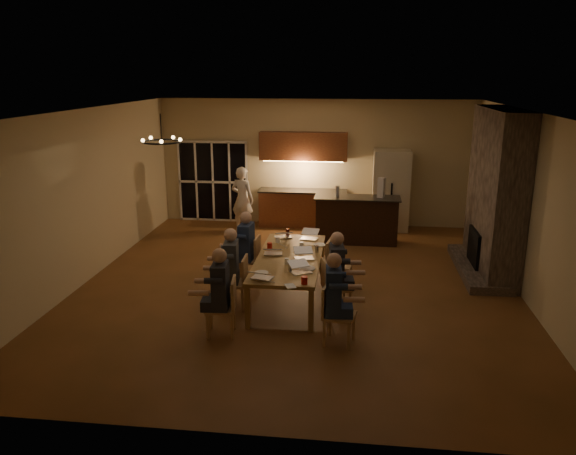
% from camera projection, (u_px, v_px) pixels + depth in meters
% --- Properties ---
extents(floor, '(9.00, 9.00, 0.00)m').
position_uv_depth(floor, '(297.00, 286.00, 10.46)').
color(floor, brown).
rests_on(floor, ground).
extents(back_wall, '(8.00, 0.04, 3.20)m').
position_uv_depth(back_wall, '(316.00, 163.00, 14.35)').
color(back_wall, tan).
rests_on(back_wall, ground).
extents(left_wall, '(0.04, 9.00, 3.20)m').
position_uv_depth(left_wall, '(84.00, 196.00, 10.49)').
color(left_wall, tan).
rests_on(left_wall, ground).
extents(right_wall, '(0.04, 9.00, 3.20)m').
position_uv_depth(right_wall, '(532.00, 208.00, 9.57)').
color(right_wall, tan).
rests_on(right_wall, ground).
extents(ceiling, '(8.00, 9.00, 0.04)m').
position_uv_depth(ceiling, '(298.00, 110.00, 9.59)').
color(ceiling, white).
rests_on(ceiling, back_wall).
extents(french_doors, '(1.86, 0.08, 2.10)m').
position_uv_depth(french_doors, '(213.00, 182.00, 14.76)').
color(french_doors, black).
rests_on(french_doors, ground).
extents(fireplace, '(0.58, 2.50, 3.20)m').
position_uv_depth(fireplace, '(496.00, 193.00, 10.75)').
color(fireplace, '#64574E').
rests_on(fireplace, ground).
extents(kitchenette, '(2.24, 0.68, 2.40)m').
position_uv_depth(kitchenette, '(303.00, 180.00, 14.19)').
color(kitchenette, brown).
rests_on(kitchenette, ground).
extents(refrigerator, '(0.90, 0.68, 2.00)m').
position_uv_depth(refrigerator, '(391.00, 190.00, 13.94)').
color(refrigerator, beige).
rests_on(refrigerator, ground).
extents(dining_table, '(1.10, 2.76, 0.75)m').
position_uv_depth(dining_table, '(289.00, 277.00, 9.84)').
color(dining_table, olive).
rests_on(dining_table, ground).
extents(bar_island, '(1.96, 0.70, 1.08)m').
position_uv_depth(bar_island, '(357.00, 220.00, 12.98)').
color(bar_island, black).
rests_on(bar_island, ground).
extents(chair_left_near, '(0.49, 0.49, 0.89)m').
position_uv_depth(chair_left_near, '(221.00, 307.00, 8.41)').
color(chair_left_near, tan).
rests_on(chair_left_near, ground).
extents(chair_left_mid, '(0.45, 0.45, 0.89)m').
position_uv_depth(chair_left_mid, '(233.00, 282.00, 9.39)').
color(chair_left_mid, tan).
rests_on(chair_left_mid, ground).
extents(chair_left_far, '(0.46, 0.46, 0.89)m').
position_uv_depth(chair_left_far, '(247.00, 259.00, 10.55)').
color(chair_left_far, tan).
rests_on(chair_left_far, ground).
extents(chair_right_near, '(0.52, 0.52, 0.89)m').
position_uv_depth(chair_right_near, '(339.00, 315.00, 8.14)').
color(chair_right_near, tan).
rests_on(chair_right_near, ground).
extents(chair_right_mid, '(0.55, 0.55, 0.89)m').
position_uv_depth(chair_right_mid, '(337.00, 286.00, 9.21)').
color(chair_right_mid, tan).
rests_on(chair_right_mid, ground).
extents(chair_right_far, '(0.50, 0.50, 0.89)m').
position_uv_depth(chair_right_far, '(340.00, 265.00, 10.26)').
color(chair_right_far, tan).
rests_on(chair_right_far, ground).
extents(person_left_near, '(0.65, 0.65, 1.38)m').
position_uv_depth(person_left_near, '(221.00, 293.00, 8.30)').
color(person_left_near, '#22242C').
rests_on(person_left_near, ground).
extents(person_right_near, '(0.64, 0.64, 1.38)m').
position_uv_depth(person_right_near, '(333.00, 299.00, 8.10)').
color(person_right_near, navy).
rests_on(person_right_near, ground).
extents(person_left_mid, '(0.66, 0.66, 1.38)m').
position_uv_depth(person_left_mid, '(231.00, 268.00, 9.34)').
color(person_left_mid, '#3D4248').
rests_on(person_left_mid, ground).
extents(person_right_mid, '(0.67, 0.67, 1.38)m').
position_uv_depth(person_right_mid, '(336.00, 273.00, 9.14)').
color(person_right_mid, '#22242C').
rests_on(person_right_mid, ground).
extents(person_left_far, '(0.65, 0.65, 1.38)m').
position_uv_depth(person_left_far, '(246.00, 248.00, 10.42)').
color(person_left_far, navy).
rests_on(person_left_far, ground).
extents(standing_person, '(0.68, 0.56, 1.63)m').
position_uv_depth(standing_person, '(242.00, 199.00, 13.83)').
color(standing_person, silver).
rests_on(standing_person, ground).
extents(chandelier, '(0.65, 0.65, 0.03)m').
position_uv_depth(chandelier, '(162.00, 142.00, 9.12)').
color(chandelier, black).
rests_on(chandelier, ceiling).
extents(laptop_a, '(0.38, 0.35, 0.23)m').
position_uv_depth(laptop_a, '(262.00, 271.00, 8.70)').
color(laptop_a, silver).
rests_on(laptop_a, dining_table).
extents(laptop_b, '(0.42, 0.40, 0.23)m').
position_uv_depth(laptop_b, '(301.00, 266.00, 8.93)').
color(laptop_b, silver).
rests_on(laptop_b, dining_table).
extents(laptop_c, '(0.34, 0.30, 0.23)m').
position_uv_depth(laptop_c, '(273.00, 248.00, 9.85)').
color(laptop_c, silver).
rests_on(laptop_c, dining_table).
extents(laptop_d, '(0.38, 0.35, 0.23)m').
position_uv_depth(laptop_d, '(304.00, 252.00, 9.60)').
color(laptop_d, silver).
rests_on(laptop_d, dining_table).
extents(laptop_e, '(0.39, 0.36, 0.23)m').
position_uv_depth(laptop_e, '(283.00, 232.00, 10.84)').
color(laptop_e, silver).
rests_on(laptop_e, dining_table).
extents(laptop_f, '(0.36, 0.33, 0.23)m').
position_uv_depth(laptop_f, '(309.00, 233.00, 10.73)').
color(laptop_f, silver).
rests_on(laptop_f, dining_table).
extents(mug_front, '(0.07, 0.07, 0.10)m').
position_uv_depth(mug_front, '(287.00, 261.00, 9.36)').
color(mug_front, white).
rests_on(mug_front, dining_table).
extents(mug_mid, '(0.08, 0.08, 0.10)m').
position_uv_depth(mug_mid, '(301.00, 245.00, 10.23)').
color(mug_mid, white).
rests_on(mug_mid, dining_table).
extents(mug_back, '(0.09, 0.09, 0.10)m').
position_uv_depth(mug_back, '(278.00, 240.00, 10.54)').
color(mug_back, white).
rests_on(mug_back, dining_table).
extents(redcup_near, '(0.10, 0.10, 0.12)m').
position_uv_depth(redcup_near, '(304.00, 280.00, 8.47)').
color(redcup_near, '#B7160C').
rests_on(redcup_near, dining_table).
extents(redcup_mid, '(0.09, 0.09, 0.12)m').
position_uv_depth(redcup_mid, '(270.00, 246.00, 10.14)').
color(redcup_mid, '#B7160C').
rests_on(redcup_mid, dining_table).
extents(can_silver, '(0.07, 0.07, 0.12)m').
position_uv_depth(can_silver, '(290.00, 267.00, 9.04)').
color(can_silver, '#B2B2B7').
rests_on(can_silver, dining_table).
extents(can_cola, '(0.07, 0.07, 0.12)m').
position_uv_depth(can_cola, '(288.00, 232.00, 11.02)').
color(can_cola, '#3F0F0C').
rests_on(can_cola, dining_table).
extents(can_right, '(0.07, 0.07, 0.12)m').
position_uv_depth(can_right, '(317.00, 249.00, 9.95)').
color(can_right, '#B2B2B7').
rests_on(can_right, dining_table).
extents(plate_near, '(0.26, 0.26, 0.02)m').
position_uv_depth(plate_near, '(307.00, 268.00, 9.13)').
color(plate_near, white).
rests_on(plate_near, dining_table).
extents(plate_left, '(0.23, 0.23, 0.02)m').
position_uv_depth(plate_left, '(261.00, 273.00, 8.93)').
color(plate_left, white).
rests_on(plate_left, dining_table).
extents(plate_far, '(0.22, 0.22, 0.02)m').
position_uv_depth(plate_far, '(319.00, 245.00, 10.38)').
color(plate_far, white).
rests_on(plate_far, dining_table).
extents(notepad, '(0.21, 0.24, 0.01)m').
position_uv_depth(notepad, '(290.00, 286.00, 8.39)').
color(notepad, white).
rests_on(notepad, dining_table).
extents(bar_bottle, '(0.09, 0.09, 0.24)m').
position_uv_depth(bar_bottle, '(337.00, 191.00, 12.90)').
color(bar_bottle, '#99999E').
rests_on(bar_bottle, bar_island).
extents(bar_blender, '(0.19, 0.19, 0.46)m').
position_uv_depth(bar_blender, '(381.00, 188.00, 12.74)').
color(bar_blender, silver).
rests_on(bar_blender, bar_island).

